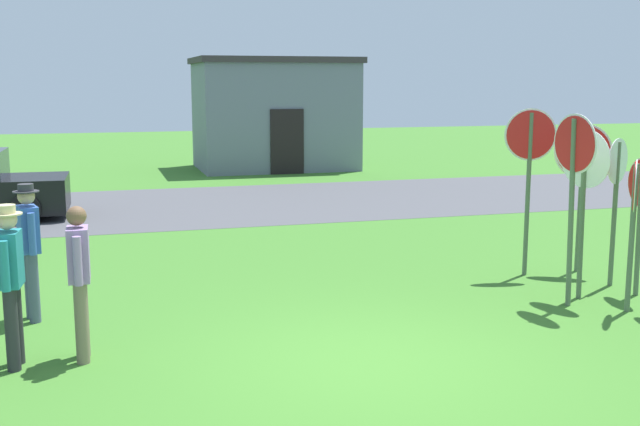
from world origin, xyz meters
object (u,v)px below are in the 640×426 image
stop_sign_tallest (582,170)px  person_with_sunhat (11,276)px  stop_sign_rear_right (584,183)px  person_in_teal (29,244)px  stop_sign_leaning_right (616,187)px  stop_sign_nearest (633,210)px  person_near_signs (79,274)px  stop_sign_leaning_left (573,175)px  stop_sign_center_cluster (529,161)px

stop_sign_tallest → person_with_sunhat: (-8.18, -2.00, -0.64)m
stop_sign_rear_right → person_in_teal: size_ratio=1.35×
stop_sign_rear_right → stop_sign_leaning_right: stop_sign_rear_right is taller
stop_sign_nearest → person_near_signs: (-6.83, 0.13, -0.40)m
stop_sign_leaning_right → stop_sign_nearest: bearing=-117.5°
stop_sign_nearest → person_in_teal: 7.68m
stop_sign_leaning_left → person_in_teal: bearing=169.0°
stop_sign_leaning_right → person_in_teal: bearing=175.8°
stop_sign_leaning_right → stop_sign_tallest: bearing=87.2°
stop_sign_tallest → stop_sign_leaning_right: (-0.04, -0.90, -0.16)m
stop_sign_nearest → person_near_signs: size_ratio=1.19×
stop_sign_center_cluster → stop_sign_tallest: bearing=-1.1°
person_with_sunhat → person_in_teal: (0.06, 1.69, 0.00)m
stop_sign_tallest → person_in_teal: size_ratio=1.35×
stop_sign_nearest → stop_sign_leaning_right: size_ratio=0.92×
stop_sign_nearest → stop_sign_tallest: stop_sign_tallest is taller
stop_sign_nearest → stop_sign_center_cluster: size_ratio=0.78×
stop_sign_rear_right → person_with_sunhat: 7.33m
stop_sign_nearest → person_near_signs: 6.85m
person_with_sunhat → stop_sign_leaning_right: bearing=7.7°
person_in_teal → stop_sign_leaning_left: bearing=-11.0°
stop_sign_rear_right → stop_sign_center_cluster: stop_sign_center_cluster is taller
stop_sign_tallest → person_in_teal: stop_sign_tallest is taller
stop_sign_leaning_left → stop_sign_center_cluster: size_ratio=1.00×
stop_sign_leaning_left → stop_sign_rear_right: stop_sign_leaning_left is taller
stop_sign_nearest → stop_sign_tallest: (0.67, 2.10, 0.27)m
stop_sign_rear_right → person_with_sunhat: bearing=-175.0°
stop_sign_tallest → stop_sign_center_cluster: size_ratio=0.91×
stop_sign_center_cluster → person_in_teal: size_ratio=1.49×
person_with_sunhat → person_in_teal: 1.69m
stop_sign_leaning_left → person_in_teal: 7.02m
person_in_teal → stop_sign_rear_right: bearing=-8.3°
stop_sign_rear_right → stop_sign_leaning_right: (0.86, 0.46, -0.15)m
stop_sign_tallest → person_with_sunhat: bearing=-166.3°
stop_sign_leaning_left → stop_sign_leaning_right: size_ratio=1.18×
stop_sign_rear_right → stop_sign_leaning_right: bearing=28.1°
stop_sign_tallest → stop_sign_center_cluster: bearing=178.9°
stop_sign_tallest → stop_sign_rear_right: size_ratio=1.00×
stop_sign_leaning_right → person_with_sunhat: stop_sign_leaning_right is taller
person_with_sunhat → person_near_signs: bearing=2.6°
person_near_signs → stop_sign_rear_right: bearing=5.3°
stop_sign_nearest → stop_sign_center_cluster: 2.17m
stop_sign_center_cluster → person_with_sunhat: bearing=-164.5°
stop_sign_leaning_right → person_near_signs: bearing=-171.9°
stop_sign_rear_right → person_near_signs: size_ratio=1.39×
stop_sign_center_cluster → person_in_teal: 7.25m
stop_sign_rear_right → stop_sign_center_cluster: bearing=90.7°
stop_sign_leaning_left → stop_sign_nearest: 0.87m
stop_sign_leaning_right → person_in_teal: (-8.08, 0.59, -0.48)m
stop_sign_center_cluster → person_in_teal: stop_sign_center_cluster is taller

